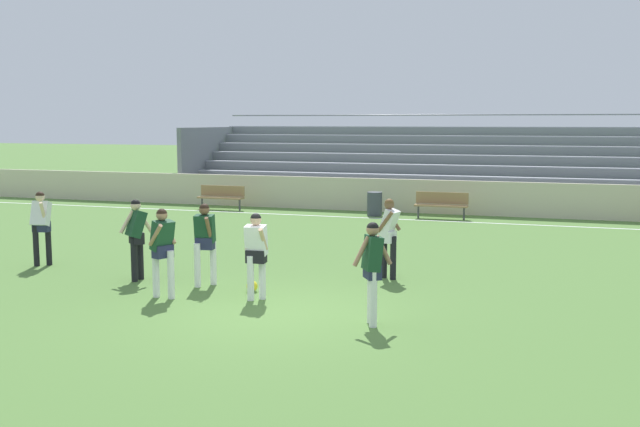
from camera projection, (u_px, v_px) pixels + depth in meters
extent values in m
plane|color=#517A38|center=(277.00, 313.00, 12.80)|extent=(160.00, 160.00, 0.00)
cube|color=white|center=(417.00, 220.00, 24.82)|extent=(44.00, 0.12, 0.01)
cube|color=beige|center=(427.00, 197.00, 26.58)|extent=(48.00, 0.16, 1.22)
cube|color=#9EA3AD|center=(451.00, 200.00, 27.69)|extent=(22.96, 0.36, 0.08)
cube|color=slate|center=(450.00, 205.00, 27.53)|extent=(22.96, 0.04, 0.38)
cube|color=#9EA3AD|center=(454.00, 188.00, 28.33)|extent=(22.96, 0.36, 0.08)
cube|color=slate|center=(453.00, 193.00, 28.16)|extent=(22.96, 0.04, 0.38)
cube|color=#9EA3AD|center=(457.00, 177.00, 28.97)|extent=(22.96, 0.36, 0.08)
cube|color=slate|center=(456.00, 182.00, 28.80)|extent=(22.96, 0.04, 0.38)
cube|color=#9EA3AD|center=(460.00, 166.00, 29.61)|extent=(22.96, 0.36, 0.08)
cube|color=slate|center=(459.00, 171.00, 29.44)|extent=(22.96, 0.04, 0.38)
cube|color=#9EA3AD|center=(462.00, 156.00, 30.25)|extent=(22.96, 0.36, 0.08)
cube|color=slate|center=(461.00, 161.00, 30.08)|extent=(22.96, 0.04, 0.38)
cube|color=#9EA3AD|center=(465.00, 146.00, 30.89)|extent=(22.96, 0.36, 0.08)
cube|color=slate|center=(464.00, 151.00, 30.72)|extent=(22.96, 0.04, 0.38)
cube|color=#9EA3AD|center=(467.00, 137.00, 31.52)|extent=(22.96, 0.36, 0.08)
cube|color=slate|center=(466.00, 141.00, 31.36)|extent=(22.96, 0.04, 0.38)
cube|color=#9EA3AD|center=(469.00, 127.00, 32.16)|extent=(22.96, 0.36, 0.08)
cube|color=slate|center=(469.00, 132.00, 32.00)|extent=(22.96, 0.04, 0.38)
cube|color=slate|center=(209.00, 161.00, 33.50)|extent=(0.20, 5.46, 3.04)
cylinder|color=slate|center=(470.00, 115.00, 32.33)|extent=(22.96, 0.06, 0.06)
cube|color=#99754C|center=(221.00, 198.00, 27.68)|extent=(1.80, 0.40, 0.06)
cube|color=#99754C|center=(223.00, 191.00, 27.81)|extent=(1.80, 0.05, 0.40)
cylinder|color=#47474C|center=(202.00, 203.00, 27.95)|extent=(0.07, 0.07, 0.45)
cylinder|color=#47474C|center=(240.00, 204.00, 27.46)|extent=(0.07, 0.07, 0.45)
cube|color=#99754C|center=(441.00, 206.00, 25.08)|extent=(1.80, 0.40, 0.06)
cube|color=#99754C|center=(442.00, 198.00, 25.22)|extent=(1.80, 0.05, 0.40)
cylinder|color=#47474C|center=(418.00, 211.00, 25.35)|extent=(0.07, 0.07, 0.45)
cylinder|color=#47474C|center=(464.00, 213.00, 24.87)|extent=(0.07, 0.07, 0.45)
cylinder|color=#3D424C|center=(375.00, 204.00, 25.93)|extent=(0.53, 0.53, 0.84)
cylinder|color=white|center=(213.00, 263.00, 14.97)|extent=(0.13, 0.13, 0.89)
cylinder|color=white|center=(197.00, 265.00, 14.75)|extent=(0.13, 0.13, 0.89)
cube|color=#232847|center=(205.00, 243.00, 14.81)|extent=(0.39, 0.27, 0.24)
cube|color=#194228|center=(205.00, 229.00, 14.77)|extent=(0.42, 0.34, 0.58)
cylinder|color=brown|center=(209.00, 228.00, 14.58)|extent=(0.13, 0.34, 0.49)
cylinder|color=brown|center=(201.00, 225.00, 14.95)|extent=(0.13, 0.34, 0.49)
sphere|color=brown|center=(204.00, 210.00, 14.72)|extent=(0.21, 0.21, 0.21)
sphere|color=black|center=(204.00, 209.00, 14.72)|extent=(0.20, 0.20, 0.20)
cylinder|color=white|center=(262.00, 277.00, 13.75)|extent=(0.13, 0.13, 0.84)
cylinder|color=white|center=(251.00, 278.00, 13.64)|extent=(0.13, 0.13, 0.84)
cube|color=black|center=(256.00, 256.00, 13.65)|extent=(0.38, 0.25, 0.24)
cube|color=white|center=(256.00, 240.00, 13.61)|extent=(0.40, 0.33, 0.59)
cylinder|color=#D6A884|center=(263.00, 239.00, 13.48)|extent=(0.10, 0.38, 0.46)
cylinder|color=#D6A884|center=(249.00, 237.00, 13.73)|extent=(0.10, 0.38, 0.46)
sphere|color=#D6A884|center=(256.00, 220.00, 13.56)|extent=(0.21, 0.21, 0.21)
sphere|color=black|center=(256.00, 219.00, 13.56)|extent=(0.20, 0.20, 0.20)
cylinder|color=black|center=(134.00, 260.00, 15.24)|extent=(0.13, 0.13, 0.92)
cylinder|color=black|center=(140.00, 258.00, 15.47)|extent=(0.13, 0.13, 0.92)
cube|color=black|center=(137.00, 238.00, 15.30)|extent=(0.42, 0.40, 0.24)
cube|color=#194228|center=(136.00, 224.00, 15.26)|extent=(0.54, 0.54, 0.60)
cylinder|color=beige|center=(127.00, 222.00, 15.26)|extent=(0.27, 0.31, 0.48)
cylinder|color=beige|center=(145.00, 222.00, 15.26)|extent=(0.27, 0.31, 0.48)
sphere|color=beige|center=(136.00, 205.00, 15.22)|extent=(0.21, 0.21, 0.21)
sphere|color=black|center=(136.00, 204.00, 15.21)|extent=(0.20, 0.20, 0.20)
cylinder|color=white|center=(171.00, 275.00, 13.77)|extent=(0.13, 0.13, 0.91)
cylinder|color=white|center=(156.00, 273.00, 13.89)|extent=(0.13, 0.13, 0.91)
cube|color=#232847|center=(163.00, 251.00, 13.78)|extent=(0.35, 0.42, 0.24)
cube|color=#194228|center=(162.00, 235.00, 13.74)|extent=(0.45, 0.48, 0.59)
cylinder|color=#A87A5B|center=(156.00, 235.00, 13.55)|extent=(0.39, 0.23, 0.44)
cylinder|color=#A87A5B|center=(169.00, 232.00, 13.93)|extent=(0.39, 0.23, 0.44)
sphere|color=#A87A5B|center=(162.00, 215.00, 13.69)|extent=(0.21, 0.21, 0.21)
sphere|color=black|center=(162.00, 214.00, 13.69)|extent=(0.20, 0.20, 0.20)
cylinder|color=black|center=(36.00, 246.00, 16.89)|extent=(0.13, 0.13, 0.93)
cylinder|color=black|center=(49.00, 245.00, 17.01)|extent=(0.13, 0.13, 0.93)
cube|color=#232847|center=(41.00, 227.00, 16.89)|extent=(0.40, 0.29, 0.24)
cube|color=white|center=(41.00, 214.00, 16.85)|extent=(0.45, 0.45, 0.60)
cylinder|color=beige|center=(38.00, 211.00, 17.01)|extent=(0.13, 0.27, 0.51)
cylinder|color=beige|center=(43.00, 213.00, 16.69)|extent=(0.13, 0.27, 0.51)
sphere|color=beige|center=(40.00, 197.00, 16.81)|extent=(0.21, 0.21, 0.21)
sphere|color=black|center=(40.00, 196.00, 16.80)|extent=(0.20, 0.20, 0.20)
cylinder|color=black|center=(393.00, 258.00, 15.46)|extent=(0.13, 0.13, 0.92)
cylinder|color=black|center=(384.00, 256.00, 15.63)|extent=(0.13, 0.13, 0.92)
cube|color=white|center=(389.00, 237.00, 15.49)|extent=(0.28, 0.39, 0.24)
cube|color=white|center=(389.00, 223.00, 15.45)|extent=(0.44, 0.44, 0.60)
cylinder|color=brown|center=(385.00, 222.00, 15.28)|extent=(0.37, 0.13, 0.47)
cylinder|color=brown|center=(393.00, 220.00, 15.61)|extent=(0.37, 0.13, 0.47)
sphere|color=brown|center=(389.00, 204.00, 15.41)|extent=(0.21, 0.21, 0.21)
sphere|color=brown|center=(389.00, 203.00, 15.40)|extent=(0.20, 0.20, 0.20)
cylinder|color=white|center=(373.00, 299.00, 11.87)|extent=(0.13, 0.13, 0.92)
cylinder|color=white|center=(371.00, 296.00, 12.12)|extent=(0.13, 0.13, 0.92)
cube|color=#232847|center=(372.00, 271.00, 11.94)|extent=(0.38, 0.42, 0.24)
cube|color=#194228|center=(373.00, 253.00, 11.90)|extent=(0.44, 0.47, 0.58)
cylinder|color=#A87A5B|center=(361.00, 251.00, 11.83)|extent=(0.29, 0.22, 0.50)
cylinder|color=#A87A5B|center=(384.00, 250.00, 11.96)|extent=(0.29, 0.22, 0.50)
sphere|color=#A87A5B|center=(373.00, 230.00, 11.85)|extent=(0.21, 0.21, 0.21)
sphere|color=black|center=(373.00, 228.00, 11.85)|extent=(0.20, 0.20, 0.20)
sphere|color=yellow|center=(252.00, 286.00, 14.38)|extent=(0.22, 0.22, 0.22)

